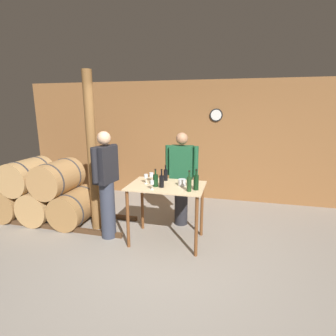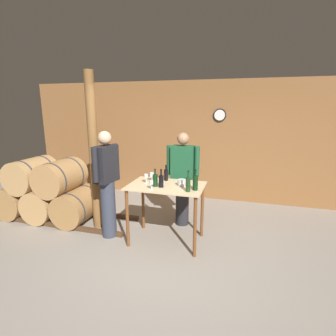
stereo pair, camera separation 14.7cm
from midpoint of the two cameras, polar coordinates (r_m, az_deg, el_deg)
The scene contains 16 objects.
ground_plane at distance 3.91m, azimuth -2.74°, elevation -19.69°, with size 14.00×14.00×0.00m, color gray.
back_wall at distance 6.11m, azimuth 4.88°, elevation 5.89°, with size 8.40×0.08×2.70m.
barrel_rack at distance 5.54m, azimuth -26.04°, elevation -5.04°, with size 3.44×0.86×1.18m.
tasting_table at distance 4.11m, azimuth -1.38°, elevation -6.02°, with size 1.17×0.77×0.94m.
wooden_post at distance 4.62m, azimuth -17.08°, elevation 2.96°, with size 0.16×0.16×2.70m.
wine_bottle_far_left at distance 3.97m, azimuth -3.80°, elevation -2.65°, with size 0.08×0.08×0.27m.
wine_bottle_left at distance 4.28m, azimuth -1.50°, elevation -1.43°, with size 0.07×0.07×0.26m.
wine_bottle_center at distance 3.93m, azimuth -2.48°, elevation -2.79°, with size 0.07×0.07×0.28m.
wine_bottle_right at distance 3.74m, azimuth 3.49°, elevation -3.37°, with size 0.07×0.07×0.31m.
wine_bottle_far_right at distance 3.82m, azimuth 5.03°, elevation -3.06°, with size 0.08×0.08×0.31m.
wine_glass_near_left at distance 4.14m, azimuth -5.84°, elevation -1.88°, with size 0.06×0.06×0.15m.
wine_glass_near_center at distance 4.25m, azimuth -4.62°, elevation -1.55°, with size 0.07×0.07×0.14m.
wine_glass_near_right at distance 3.82m, azimuth -4.61°, elevation -3.28°, with size 0.06×0.06×0.14m.
ice_bucket at distance 4.02m, azimuth 2.00°, elevation -3.16°, with size 0.12×0.12×0.10m.
person_host at distance 4.32m, azimuth -14.24°, elevation -3.21°, with size 0.29×0.58×1.76m.
person_visitor_with_scarf at distance 4.69m, azimuth 2.05°, elevation -2.00°, with size 0.59×0.24×1.69m.
Camera 1 is at (0.90, -3.16, 2.13)m, focal length 28.00 mm.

